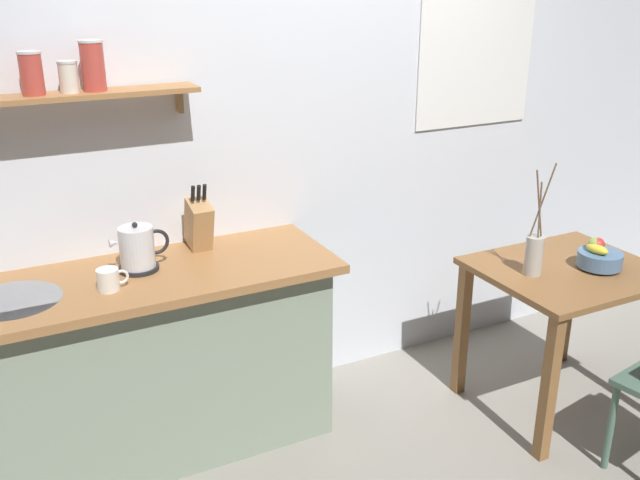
# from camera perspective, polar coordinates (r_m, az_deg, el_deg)

# --- Properties ---
(ground_plane) EXTENTS (14.00, 14.00, 0.00)m
(ground_plane) POSITION_cam_1_polar(r_m,az_deg,el_deg) (3.65, 3.29, -15.08)
(ground_plane) COLOR gray
(back_wall) EXTENTS (6.80, 0.11, 2.70)m
(back_wall) POSITION_cam_1_polar(r_m,az_deg,el_deg) (3.71, 1.42, 8.54)
(back_wall) COLOR silver
(back_wall) RESTS_ON ground_plane
(kitchen_counter) EXTENTS (1.83, 0.63, 0.92)m
(kitchen_counter) POSITION_cam_1_polar(r_m,az_deg,el_deg) (3.36, -14.62, -9.88)
(kitchen_counter) COLOR gray
(kitchen_counter) RESTS_ON ground_plane
(wall_shelf) EXTENTS (0.93, 0.20, 0.34)m
(wall_shelf) POSITION_cam_1_polar(r_m,az_deg,el_deg) (3.10, -18.98, 11.83)
(wall_shelf) COLOR #9E6B3D
(dining_table) EXTENTS (0.85, 0.74, 0.78)m
(dining_table) POSITION_cam_1_polar(r_m,az_deg,el_deg) (3.75, 19.11, -4.07)
(dining_table) COLOR brown
(dining_table) RESTS_ON ground_plane
(fruit_bowl) EXTENTS (0.21, 0.21, 0.15)m
(fruit_bowl) POSITION_cam_1_polar(r_m,az_deg,el_deg) (3.72, 21.49, -1.21)
(fruit_bowl) COLOR #51759E
(fruit_bowl) RESTS_ON dining_table
(twig_vase) EXTENTS (0.10, 0.09, 0.55)m
(twig_vase) POSITION_cam_1_polar(r_m,az_deg,el_deg) (3.52, 16.81, -1.04)
(twig_vase) COLOR #B7B2A8
(twig_vase) RESTS_ON dining_table
(electric_kettle) EXTENTS (0.26, 0.17, 0.22)m
(electric_kettle) POSITION_cam_1_polar(r_m,az_deg,el_deg) (3.16, -14.43, -0.71)
(electric_kettle) COLOR black
(electric_kettle) RESTS_ON kitchen_counter
(knife_block) EXTENTS (0.10, 0.20, 0.32)m
(knife_block) POSITION_cam_1_polar(r_m,az_deg,el_deg) (3.33, -9.71, 1.33)
(knife_block) COLOR tan
(knife_block) RESTS_ON kitchen_counter
(coffee_mug_by_sink) EXTENTS (0.13, 0.09, 0.09)m
(coffee_mug_by_sink) POSITION_cam_1_polar(r_m,az_deg,el_deg) (3.02, -16.60, -3.06)
(coffee_mug_by_sink) COLOR white
(coffee_mug_by_sink) RESTS_ON kitchen_counter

